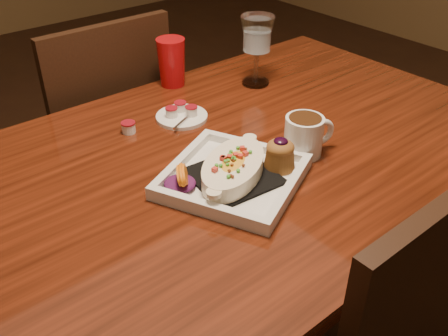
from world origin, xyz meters
TOP-DOWN VIEW (x-y plane):
  - table at (0.00, 0.00)m, footprint 1.50×0.90m
  - chair_far at (-0.00, 0.63)m, footprint 0.42×0.42m
  - plate at (-0.04, -0.09)m, footprint 0.35×0.35m
  - coffee_mug at (0.15, -0.10)m, footprint 0.12×0.09m
  - goblet at (0.33, 0.25)m, footprint 0.10×0.10m
  - saucer at (0.04, 0.21)m, footprint 0.13×0.13m
  - creamer_loose at (-0.10, 0.23)m, footprint 0.04×0.04m
  - red_tumbler at (0.14, 0.40)m, footprint 0.08×0.08m

SIDE VIEW (x-z plane):
  - chair_far at x=0.00m, z-range 0.04..0.97m
  - table at x=0.00m, z-range 0.28..1.03m
  - saucer at x=0.04m, z-range 0.72..0.81m
  - creamer_loose at x=-0.10m, z-range 0.75..0.78m
  - plate at x=-0.04m, z-range 0.74..0.82m
  - coffee_mug at x=0.15m, z-range 0.75..0.85m
  - red_tumbler at x=0.14m, z-range 0.75..0.89m
  - goblet at x=0.33m, z-range 0.79..0.99m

